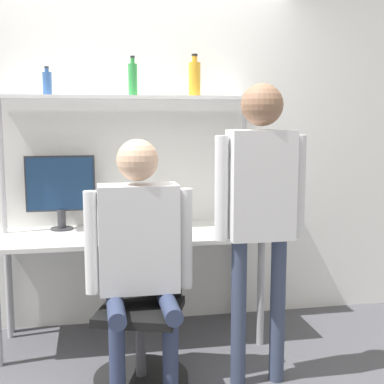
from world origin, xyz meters
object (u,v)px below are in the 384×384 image
Objects in this scene: bottle_amber at (195,78)px; bottle_green at (133,79)px; person_standing at (260,195)px; monitor at (60,188)px; cell_phone at (161,238)px; person_seated at (140,242)px; bottle_blue at (47,83)px; laptop at (121,230)px; office_chair at (143,336)px.

bottle_amber is 0.44m from bottle_green.
person_standing is at bearing -78.11° from bottle_amber.
monitor is 1.79× the size of bottle_amber.
bottle_amber reaches higher than monitor.
bottle_green reaches higher than monitor.
monitor is at bearing 147.11° from cell_phone.
cell_phone is 0.51m from person_seated.
monitor is 0.37× the size of person_seated.
cell_phone is at bearing -69.81° from bottle_green.
bottle_green is at bearing -4.75° from monitor.
cell_phone is at bearing -32.89° from monitor.
monitor is at bearing 118.14° from person_seated.
bottle_green is at bearing 110.19° from cell_phone.
bottle_blue is at bearing 122.36° from person_seated.
laptop is 1.18× the size of bottle_green.
laptop is at bearing 140.56° from person_standing.
bottle_amber is 1.03m from bottle_blue.
bottle_blue is at bearing 124.22° from office_chair.
bottle_amber is (0.47, 0.82, 1.56)m from office_chair.
laptop is at bearing 100.04° from office_chair.
cell_phone is 0.83m from person_standing.
cell_phone is 0.16× the size of office_chair.
person_standing is 1.69m from bottle_blue.
person_seated is at bearing -111.53° from cell_phone.
laptop is at bearing -109.78° from bottle_green.
bottle_blue reaches higher than cell_phone.
cell_phone is 1.32m from bottle_blue.
cell_phone is at bearing 131.69° from person_standing.
person_standing is (0.50, -0.56, 0.36)m from cell_phone.
laptop reaches higher than cell_phone.
bottle_green is at bearing 124.11° from person_standing.
bottle_blue is (-0.47, 0.32, 0.98)m from laptop.
bottle_amber is at bearing 52.17° from cell_phone.
bottle_green reaches higher than person_seated.
bottle_blue is 0.59m from bottle_green.
office_chair is 1.83m from bottle_amber.
bottle_green is (-0.44, 0.00, -0.01)m from bottle_amber.
laptop is at bearing -42.12° from monitor.
bottle_blue is (-1.23, 0.95, 0.67)m from person_standing.
person_standing reaches higher than person_seated.
monitor is 0.93m from bottle_green.
bottle_blue is (-0.06, -0.04, 0.73)m from monitor.
bottle_green is (-0.64, 0.95, 0.70)m from person_standing.
person_seated is at bearing -108.48° from office_chair.
cell_phone is at bearing -28.03° from bottle_blue.
laptop reaches higher than office_chair.
office_chair is 0.64× the size of person_seated.
person_standing is at bearing -55.89° from bottle_green.
person_seated reaches higher than cell_phone.
laptop is 0.27m from cell_phone.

